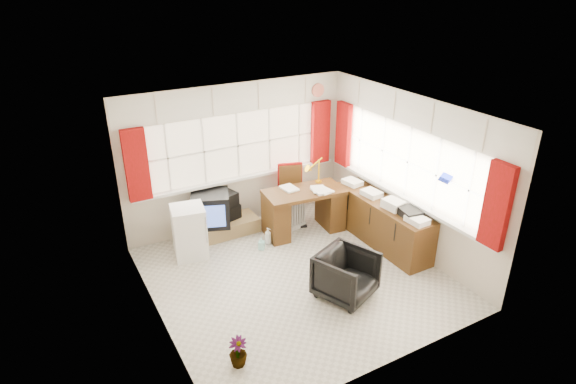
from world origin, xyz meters
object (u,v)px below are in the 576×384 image
at_px(office_chair, 346,275).
at_px(crt_tv, 211,209).
at_px(radiator, 296,216).
at_px(task_chair, 291,192).
at_px(mini_fridge, 189,232).
at_px(tv_bench, 218,229).
at_px(desk, 304,209).
at_px(credenza, 381,221).
at_px(desk_lamp, 319,165).

height_order(office_chair, crt_tv, crt_tv).
bearing_deg(radiator, crt_tv, 163.07).
xyz_separation_m(task_chair, office_chair, (-0.45, -2.31, -0.23)).
bearing_deg(mini_fridge, radiator, -1.28).
bearing_deg(tv_bench, task_chair, -5.01).
distance_m(desk, task_chair, 0.48).
distance_m(office_chair, crt_tv, 2.65).
bearing_deg(credenza, mini_fridge, 158.17).
relative_size(radiator, tv_bench, 0.39).
bearing_deg(credenza, desk, 134.26).
relative_size(credenza, mini_fridge, 2.37).
distance_m(desk, tv_bench, 1.51).
bearing_deg(desk_lamp, credenza, -65.40).
height_order(tv_bench, crt_tv, crt_tv).
distance_m(credenza, tv_bench, 2.75).
bearing_deg(task_chair, tv_bench, 174.99).
height_order(desk_lamp, radiator, desk_lamp).
relative_size(desk, tv_bench, 1.00).
height_order(desk, tv_bench, desk).
distance_m(desk, radiator, 0.27).
height_order(desk_lamp, tv_bench, desk_lamp).
height_order(desk, crt_tv, crt_tv).
relative_size(desk, radiator, 2.55).
height_order(credenza, crt_tv, credenza).
relative_size(tv_bench, crt_tv, 1.81).
distance_m(desk_lamp, crt_tv, 1.98).
distance_m(desk, mini_fridge, 1.97).
height_order(radiator, crt_tv, crt_tv).
distance_m(desk_lamp, task_chair, 0.71).
distance_m(desk_lamp, tv_bench, 2.05).
bearing_deg(office_chair, desk_lamp, 45.08).
bearing_deg(credenza, radiator, 131.53).
bearing_deg(tv_bench, crt_tv, 171.74).
relative_size(desk, task_chair, 1.31).
xyz_separation_m(radiator, crt_tv, (-1.39, 0.42, 0.31)).
relative_size(task_chair, crt_tv, 1.38).
relative_size(task_chair, mini_fridge, 1.27).
distance_m(task_chair, mini_fridge, 1.99).
relative_size(office_chair, crt_tv, 0.95).
bearing_deg(radiator, credenza, -48.47).
bearing_deg(office_chair, mini_fridge, 103.98).
bearing_deg(mini_fridge, task_chair, 7.14).
distance_m(task_chair, office_chair, 2.36).
height_order(desk, credenza, credenza).
bearing_deg(desk, office_chair, -103.24).
xyz_separation_m(desk_lamp, office_chair, (-0.84, -2.03, -0.76)).
relative_size(office_chair, radiator, 1.34).
distance_m(tv_bench, crt_tv, 0.42).
bearing_deg(mini_fridge, credenza, -21.83).
bearing_deg(task_chair, credenza, -56.99).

